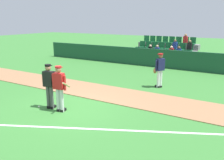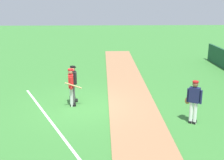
{
  "view_description": "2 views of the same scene",
  "coord_description": "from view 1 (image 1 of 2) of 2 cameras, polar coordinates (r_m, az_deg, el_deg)",
  "views": [
    {
      "loc": [
        5.88,
        -6.63,
        3.41
      ],
      "look_at": [
        1.02,
        1.58,
        0.93
      ],
      "focal_mm": 37.68,
      "sensor_mm": 36.0,
      "label": 1
    },
    {
      "loc": [
        12.6,
        1.01,
        4.85
      ],
      "look_at": [
        0.14,
        1.42,
        1.28
      ],
      "focal_mm": 46.51,
      "sensor_mm": 36.0,
      "label": 2
    }
  ],
  "objects": [
    {
      "name": "baseball",
      "position": [
        9.83,
        -17.3,
        -6.18
      ],
      "size": [
        0.07,
        0.07,
        0.07
      ],
      "primitive_type": "sphere",
      "color": "white",
      "rests_on": "ground"
    },
    {
      "name": "infield_dirt_path",
      "position": [
        11.28,
        -2.4,
        -2.95
      ],
      "size": [
        28.0,
        2.2,
        0.03
      ],
      "primitive_type": "cube",
      "color": "#9E704C",
      "rests_on": "ground"
    },
    {
      "name": "umpire_home_plate",
      "position": [
        9.34,
        -14.95,
        -0.89
      ],
      "size": [
        0.59,
        0.34,
        1.76
      ],
      "color": "#4C4C4C",
      "rests_on": "ground"
    },
    {
      "name": "foul_line_chalk",
      "position": [
        7.58,
        4.99,
        -12.18
      ],
      "size": [
        10.89,
        5.23,
        0.01
      ],
      "primitive_type": "cube",
      "rotation": [
        0.0,
        0.0,
        0.44
      ],
      "color": "white",
      "rests_on": "ground"
    },
    {
      "name": "batter_red_jersey",
      "position": [
        8.92,
        -12.63,
        -1.68
      ],
      "size": [
        0.72,
        0.75,
        1.76
      ],
      "color": "silver",
      "rests_on": "ground"
    },
    {
      "name": "dugout_fence",
      "position": [
        17.41,
        10.56,
        5.26
      ],
      "size": [
        20.0,
        0.16,
        1.32
      ],
      "primitive_type": "cube",
      "color": "#19472D",
      "rests_on": "ground"
    },
    {
      "name": "ground_plane",
      "position": [
        9.49,
        -10.27,
        -6.71
      ],
      "size": [
        80.0,
        80.0,
        0.0
      ],
      "primitive_type": "plane",
      "color": "#387A33"
    },
    {
      "name": "stadium_bleachers",
      "position": [
        19.15,
        12.57,
        5.89
      ],
      "size": [
        5.0,
        2.95,
        2.3
      ],
      "color": "slate",
      "rests_on": "ground"
    },
    {
      "name": "runner_navy_jersey",
      "position": [
        12.07,
        11.5,
        2.6
      ],
      "size": [
        0.48,
        0.58,
        1.76
      ],
      "color": "white",
      "rests_on": "ground"
    }
  ]
}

